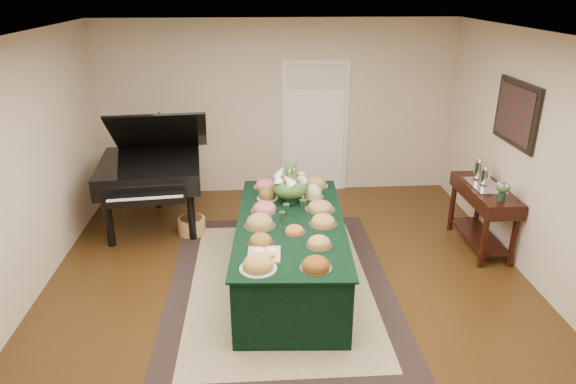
{
  "coord_description": "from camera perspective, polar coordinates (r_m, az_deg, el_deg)",
  "views": [
    {
      "loc": [
        -0.34,
        -4.87,
        3.17
      ],
      "look_at": [
        0.0,
        0.3,
        1.05
      ],
      "focal_mm": 32.0,
      "sensor_mm": 36.0,
      "label": 1
    }
  ],
  "objects": [
    {
      "name": "ground",
      "position": [
        5.82,
        0.2,
        -10.74
      ],
      "size": [
        6.0,
        6.0,
        0.0
      ],
      "primitive_type": "plane",
      "color": "black",
      "rests_on": "ground"
    },
    {
      "name": "area_rug",
      "position": [
        5.87,
        -0.87,
        -10.33
      ],
      "size": [
        2.49,
        3.49,
        0.01
      ],
      "color": "black",
      "rests_on": "ground"
    },
    {
      "name": "kitchen_doorway",
      "position": [
        8.18,
        3.0,
        7.01
      ],
      "size": [
        1.05,
        0.07,
        2.1
      ],
      "color": "white",
      "rests_on": "ground"
    },
    {
      "name": "buffet_table",
      "position": [
        5.75,
        0.28,
        -6.71
      ],
      "size": [
        1.3,
        2.52,
        0.77
      ],
      "color": "black",
      "rests_on": "ground"
    },
    {
      "name": "food_platters",
      "position": [
        5.62,
        0.2,
        -2.52
      ],
      "size": [
        1.08,
        2.31,
        0.13
      ],
      "color": "silver",
      "rests_on": "buffet_table"
    },
    {
      "name": "cutting_board",
      "position": [
        4.91,
        -2.67,
        -6.56
      ],
      "size": [
        0.33,
        0.33,
        0.1
      ],
      "color": "tan",
      "rests_on": "buffet_table"
    },
    {
      "name": "green_goblets",
      "position": [
        5.57,
        0.29,
        -2.28
      ],
      "size": [
        0.32,
        0.38,
        0.18
      ],
      "color": "#14321B",
      "rests_on": "buffet_table"
    },
    {
      "name": "floral_centerpiece",
      "position": [
        5.95,
        0.27,
        1.06
      ],
      "size": [
        0.43,
        0.43,
        0.43
      ],
      "color": "#14321B",
      "rests_on": "buffet_table"
    },
    {
      "name": "grand_piano",
      "position": [
        7.2,
        -14.97,
        2.44
      ],
      "size": [
        1.55,
        1.73,
        1.66
      ],
      "color": "black",
      "rests_on": "ground"
    },
    {
      "name": "wicker_basket",
      "position": [
        7.08,
        -10.63,
        -3.73
      ],
      "size": [
        0.36,
        0.36,
        0.23
      ],
      "primitive_type": "cylinder",
      "color": "#AB7545",
      "rests_on": "ground"
    },
    {
      "name": "mahogany_sideboard",
      "position": [
        6.87,
        20.94,
        -0.98
      ],
      "size": [
        0.45,
        1.21,
        0.82
      ],
      "color": "black",
      "rests_on": "ground"
    },
    {
      "name": "tea_service",
      "position": [
        6.88,
        20.82,
        1.84
      ],
      "size": [
        0.34,
        0.58,
        0.3
      ],
      "color": "silver",
      "rests_on": "mahogany_sideboard"
    },
    {
      "name": "pink_bouquet",
      "position": [
        6.4,
        22.79,
        0.41
      ],
      "size": [
        0.18,
        0.18,
        0.23
      ],
      "color": "#14321B",
      "rests_on": "mahogany_sideboard"
    },
    {
      "name": "wall_painting",
      "position": [
        6.64,
        24.02,
        7.99
      ],
      "size": [
        0.05,
        0.95,
        0.75
      ],
      "color": "black",
      "rests_on": "ground"
    }
  ]
}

